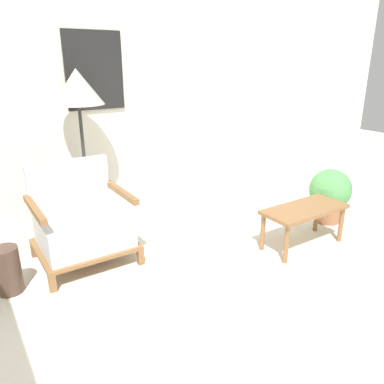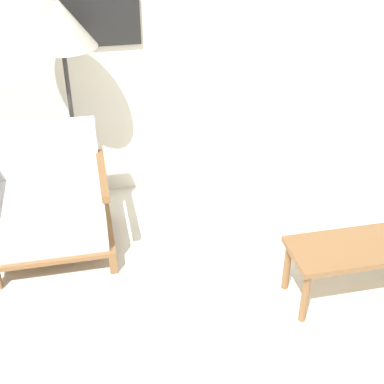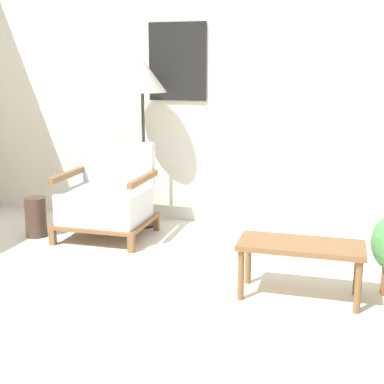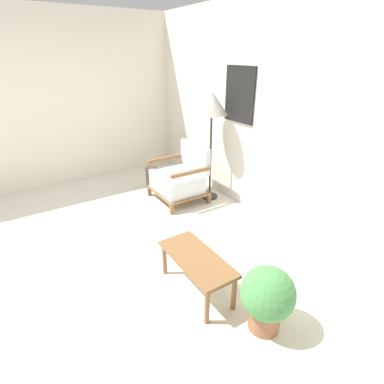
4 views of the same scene
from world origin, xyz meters
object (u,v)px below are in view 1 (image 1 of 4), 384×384
armchair (82,223)px  floor_lamp (78,92)px  potted_plant (330,193)px  coffee_table (304,213)px  vase (8,270)px

armchair → floor_lamp: floor_lamp is taller
floor_lamp → potted_plant: floor_lamp is taller
floor_lamp → coffee_table: size_ratio=1.93×
vase → potted_plant: (3.07, -0.47, 0.15)m
coffee_table → potted_plant: (0.66, 0.23, 0.00)m
armchair → vase: bearing=-164.7°
floor_lamp → coffee_table: bearing=-39.2°
armchair → coffee_table: armchair is taller
floor_lamp → coffee_table: (1.58, -1.29, -1.06)m
armchair → coffee_table: 1.98m
floor_lamp → potted_plant: size_ratio=2.73×
coffee_table → floor_lamp: bearing=140.8°
armchair → vase: size_ratio=2.29×
armchair → potted_plant: armchair is taller
potted_plant → coffee_table: bearing=-161.1°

